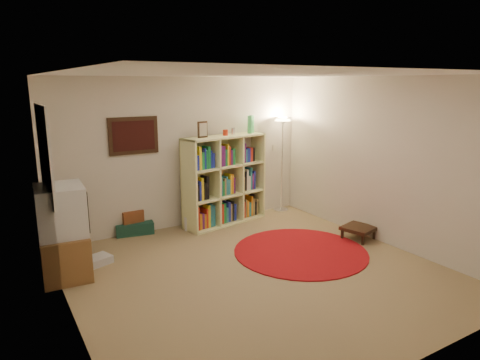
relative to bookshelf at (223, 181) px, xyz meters
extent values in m
cube|color=#8A7450|center=(-0.61, -1.99, -0.75)|extent=(4.50, 4.50, 0.02)
cube|color=white|center=(-0.61, -1.99, 1.77)|extent=(4.50, 4.50, 0.02)
cube|color=beige|center=(-0.61, 0.27, 0.51)|extent=(4.50, 0.02, 2.50)
cube|color=beige|center=(-0.61, -4.25, 0.51)|extent=(4.50, 0.02, 2.50)
cube|color=beige|center=(-2.87, -1.99, 0.51)|extent=(0.02, 4.50, 2.50)
cube|color=beige|center=(1.65, -1.99, 0.51)|extent=(0.02, 4.50, 2.50)
cube|color=black|center=(-1.46, 0.24, 0.86)|extent=(0.78, 0.04, 0.58)
cube|color=#3A0D0B|center=(-1.46, 0.22, 0.86)|extent=(0.66, 0.01, 0.46)
cube|color=white|center=(-2.84, -0.69, 0.81)|extent=(0.03, 1.00, 1.20)
cube|color=beige|center=(1.24, 0.24, 0.46)|extent=(0.08, 0.01, 0.12)
cube|color=#FBFFAA|center=(0.02, -0.01, -0.73)|extent=(1.59, 0.72, 0.03)
cube|color=#FBFFAA|center=(0.02, -0.01, 0.77)|extent=(1.59, 0.72, 0.03)
cube|color=#FBFFAA|center=(-0.71, -0.14, 0.02)|extent=(0.11, 0.44, 1.53)
cube|color=#FBFFAA|center=(0.76, 0.13, 0.02)|extent=(0.11, 0.44, 1.53)
cube|color=#FBFFAA|center=(-0.02, 0.20, 0.02)|extent=(1.51, 0.31, 1.53)
cube|color=#FBFFAA|center=(-0.23, -0.05, 0.02)|extent=(0.11, 0.42, 1.47)
cube|color=#FBFFAA|center=(0.27, 0.04, 0.02)|extent=(0.11, 0.42, 1.47)
cube|color=#FBFFAA|center=(0.02, -0.01, -0.23)|extent=(1.52, 0.68, 0.03)
cube|color=#FBFFAA|center=(0.02, -0.01, 0.28)|extent=(1.52, 0.68, 0.03)
cube|color=yellow|center=(-0.67, -0.18, -0.54)|extent=(0.08, 0.18, 0.33)
cube|color=red|center=(-0.62, -0.17, -0.51)|extent=(0.07, 0.18, 0.39)
cube|color=orange|center=(-0.57, -0.16, -0.57)|extent=(0.08, 0.18, 0.27)
cube|color=#5A1B6E|center=(-0.52, -0.15, -0.57)|extent=(0.07, 0.18, 0.27)
cube|color=orange|center=(-0.48, -0.15, -0.58)|extent=(0.07, 0.18, 0.24)
cube|color=red|center=(-0.44, -0.14, -0.54)|extent=(0.07, 0.18, 0.33)
cube|color=yellow|center=(-0.40, -0.13, -0.51)|extent=(0.07, 0.18, 0.38)
cube|color=teal|center=(-0.35, -0.12, -0.51)|extent=(0.08, 0.18, 0.39)
cube|color=teal|center=(-0.30, -0.11, -0.53)|extent=(0.08, 0.18, 0.36)
cube|color=#5A1B6E|center=(-0.67, -0.18, -0.09)|extent=(0.08, 0.18, 0.25)
cube|color=black|center=(-0.62, -0.17, -0.07)|extent=(0.08, 0.18, 0.27)
cube|color=#1B29A5|center=(-0.57, -0.16, -0.05)|extent=(0.07, 0.18, 0.32)
cube|color=yellow|center=(-0.53, -0.15, -0.03)|extent=(0.07, 0.18, 0.37)
cube|color=black|center=(-0.48, -0.14, -0.07)|extent=(0.08, 0.18, 0.28)
cube|color=black|center=(-0.43, -0.13, -0.02)|extent=(0.08, 0.18, 0.38)
cube|color=#1B8941|center=(-0.67, -0.18, 0.44)|extent=(0.08, 0.18, 0.30)
cube|color=#1B29A5|center=(-0.61, -0.17, 0.41)|extent=(0.09, 0.18, 0.25)
cube|color=yellow|center=(-0.56, -0.16, 0.48)|extent=(0.08, 0.18, 0.38)
cube|color=#1B8941|center=(-0.51, -0.15, 0.43)|extent=(0.08, 0.18, 0.29)
cube|color=#1B29A5|center=(-0.46, -0.14, 0.46)|extent=(0.06, 0.18, 0.35)
cube|color=#1B8941|center=(-0.43, -0.14, 0.44)|extent=(0.06, 0.18, 0.32)
cube|color=#1B8941|center=(-0.38, -0.13, 0.47)|extent=(0.08, 0.18, 0.37)
cube|color=#1B29A5|center=(-0.34, -0.12, 0.44)|extent=(0.06, 0.18, 0.30)
cube|color=#1B29A5|center=(-0.30, -0.11, 0.41)|extent=(0.08, 0.18, 0.26)
cube|color=red|center=(-0.17, -0.09, -0.52)|extent=(0.08, 0.18, 0.37)
cube|color=red|center=(-0.12, -0.08, -0.53)|extent=(0.08, 0.18, 0.34)
cube|color=#1B8941|center=(-0.07, -0.07, -0.53)|extent=(0.08, 0.18, 0.35)
cube|color=teal|center=(-0.02, -0.06, -0.57)|extent=(0.08, 0.18, 0.26)
cube|color=#1B29A5|center=(0.03, -0.05, -0.53)|extent=(0.08, 0.18, 0.35)
cube|color=#978252|center=(0.07, -0.04, -0.55)|extent=(0.06, 0.18, 0.31)
cube|color=black|center=(0.11, -0.03, -0.53)|extent=(0.07, 0.18, 0.35)
cube|color=#1B29A5|center=(0.16, -0.02, -0.56)|extent=(0.08, 0.18, 0.30)
cube|color=#5A1B6E|center=(-0.17, -0.09, -0.08)|extent=(0.06, 0.18, 0.26)
cube|color=teal|center=(-0.13, -0.08, -0.05)|extent=(0.07, 0.18, 0.32)
cube|color=#1B8941|center=(-0.09, -0.07, -0.09)|extent=(0.07, 0.18, 0.25)
cube|color=#978252|center=(-0.06, -0.06, -0.06)|extent=(0.06, 0.18, 0.29)
cube|color=teal|center=(-0.02, -0.06, -0.05)|extent=(0.06, 0.18, 0.32)
cube|color=teal|center=(0.02, -0.05, -0.08)|extent=(0.09, 0.18, 0.26)
cube|color=yellow|center=(0.07, -0.04, -0.04)|extent=(0.06, 0.18, 0.35)
cube|color=orange|center=(0.11, -0.03, -0.04)|extent=(0.07, 0.18, 0.34)
cube|color=#5A1B6E|center=(0.14, -0.03, -0.07)|extent=(0.06, 0.18, 0.28)
cube|color=teal|center=(-0.17, -0.09, 0.42)|extent=(0.06, 0.18, 0.26)
cube|color=#5A1B6E|center=(-0.13, -0.08, 0.47)|extent=(0.08, 0.18, 0.36)
cube|color=#5A1B6E|center=(-0.08, -0.07, 0.46)|extent=(0.08, 0.18, 0.35)
cube|color=#1B8941|center=(-0.03, -0.06, 0.43)|extent=(0.07, 0.18, 0.29)
cube|color=yellow|center=(0.01, -0.05, 0.47)|extent=(0.06, 0.18, 0.37)
cube|color=red|center=(0.05, -0.05, 0.45)|extent=(0.07, 0.18, 0.33)
cube|color=#5A1B6E|center=(0.09, -0.04, 0.42)|extent=(0.07, 0.18, 0.26)
cube|color=#1B8941|center=(0.13, -0.03, 0.43)|extent=(0.08, 0.18, 0.29)
cube|color=#5A1B6E|center=(0.33, 0.01, -0.52)|extent=(0.07, 0.18, 0.37)
cube|color=red|center=(0.38, 0.02, -0.56)|extent=(0.07, 0.18, 0.29)
cube|color=#978252|center=(0.41, 0.02, -0.54)|extent=(0.06, 0.18, 0.33)
cube|color=orange|center=(0.46, 0.03, -0.56)|extent=(0.08, 0.18, 0.30)
cube|color=teal|center=(0.51, 0.04, -0.57)|extent=(0.08, 0.18, 0.26)
cube|color=orange|center=(0.56, 0.05, -0.52)|extent=(0.07, 0.18, 0.36)
cube|color=#978252|center=(0.60, 0.06, -0.55)|extent=(0.07, 0.18, 0.31)
cube|color=black|center=(0.65, 0.07, -0.58)|extent=(0.07, 0.18, 0.24)
cube|color=#978252|center=(0.69, 0.08, -0.56)|extent=(0.07, 0.18, 0.28)
cube|color=#5A1B6E|center=(0.33, 0.01, -0.08)|extent=(0.06, 0.18, 0.25)
cube|color=#978252|center=(0.37, 0.01, -0.08)|extent=(0.06, 0.18, 0.25)
cube|color=black|center=(0.40, 0.02, -0.03)|extent=(0.07, 0.18, 0.35)
cube|color=white|center=(0.45, 0.03, -0.02)|extent=(0.07, 0.18, 0.38)
cube|color=white|center=(0.49, 0.04, -0.08)|extent=(0.08, 0.18, 0.25)
cube|color=teal|center=(0.54, 0.05, -0.01)|extent=(0.07, 0.18, 0.39)
cube|color=#5A1B6E|center=(0.58, 0.05, -0.07)|extent=(0.07, 0.18, 0.28)
cube|color=#1B29A5|center=(0.62, 0.06, -0.05)|extent=(0.07, 0.18, 0.33)
cube|color=teal|center=(0.34, 0.01, 0.48)|extent=(0.09, 0.18, 0.38)
cube|color=#5A1B6E|center=(0.39, 0.02, 0.46)|extent=(0.06, 0.18, 0.35)
cube|color=teal|center=(0.42, 0.03, 0.41)|extent=(0.06, 0.18, 0.24)
cube|color=#1B29A5|center=(0.45, 0.03, 0.42)|extent=(0.06, 0.18, 0.27)
cube|color=#1B29A5|center=(0.49, 0.04, 0.41)|extent=(0.06, 0.18, 0.25)
cube|color=red|center=(0.54, 0.05, 0.41)|extent=(0.09, 0.18, 0.26)
cube|color=black|center=(0.59, 0.06, 0.41)|extent=(0.07, 0.18, 0.26)
cube|color=black|center=(-0.41, -0.06, 0.92)|extent=(0.19, 0.06, 0.26)
cube|color=#A59A89|center=(-0.41, -0.08, 0.92)|extent=(0.14, 0.04, 0.21)
cylinder|color=#B32510|center=(0.05, 0.00, 0.84)|extent=(0.10, 0.10, 0.10)
cylinder|color=white|center=(0.22, 0.03, 0.85)|extent=(0.09, 0.09, 0.12)
cylinder|color=#4AC170|center=(0.57, 0.05, 0.94)|extent=(0.10, 0.10, 0.31)
cylinder|color=#4AC170|center=(0.66, 0.15, 0.94)|extent=(0.10, 0.10, 0.31)
cylinder|color=white|center=(1.30, 0.07, -0.73)|extent=(0.30, 0.30, 0.03)
cylinder|color=white|center=(1.30, 0.07, 0.12)|extent=(0.03, 0.03, 1.66)
cone|color=white|center=(1.30, 0.07, 0.98)|extent=(0.36, 0.36, 0.13)
cylinder|color=#FFD88C|center=(1.30, 0.07, 0.98)|extent=(0.29, 0.29, 0.02)
cylinder|color=black|center=(0.71, 0.20, -0.73)|extent=(0.23, 0.23, 0.03)
cylinder|color=black|center=(0.71, 0.20, -0.64)|extent=(0.05, 0.05, 0.14)
cylinder|color=black|center=(0.72, 0.18, -0.52)|extent=(0.34, 0.18, 0.34)
cube|color=brown|center=(-2.74, -0.80, -0.46)|extent=(0.61, 0.84, 0.56)
cube|color=silver|center=(-2.74, -0.80, 0.12)|extent=(0.60, 0.70, 0.61)
cube|color=black|center=(-2.46, -0.82, 0.12)|extent=(0.06, 0.58, 0.51)
cube|color=black|center=(-2.45, -0.82, 0.12)|extent=(0.05, 0.51, 0.45)
cube|color=silver|center=(-2.31, -0.65, -0.69)|extent=(0.38, 0.35, 0.10)
cube|color=#163D31|center=(-1.51, 0.30, -0.65)|extent=(0.65, 0.48, 0.19)
cube|color=brown|center=(-1.54, 0.32, -0.45)|extent=(0.36, 0.27, 0.19)
cylinder|color=white|center=(-0.71, -0.04, -0.63)|extent=(0.12, 0.12, 0.23)
cylinder|color=maroon|center=(0.31, -1.75, -0.73)|extent=(1.93, 1.93, 0.02)
cube|color=black|center=(1.42, -1.80, -0.56)|extent=(0.55, 0.55, 0.05)
cube|color=black|center=(1.29, -2.02, -0.66)|extent=(0.04, 0.04, 0.16)
cube|color=black|center=(1.64, -1.93, -0.66)|extent=(0.04, 0.04, 0.16)
cube|color=black|center=(1.20, -1.68, -0.66)|extent=(0.04, 0.04, 0.16)
cube|color=black|center=(1.55, -1.58, -0.66)|extent=(0.04, 0.04, 0.16)
camera|label=1|loc=(-3.45, -6.28, 1.66)|focal=32.00mm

